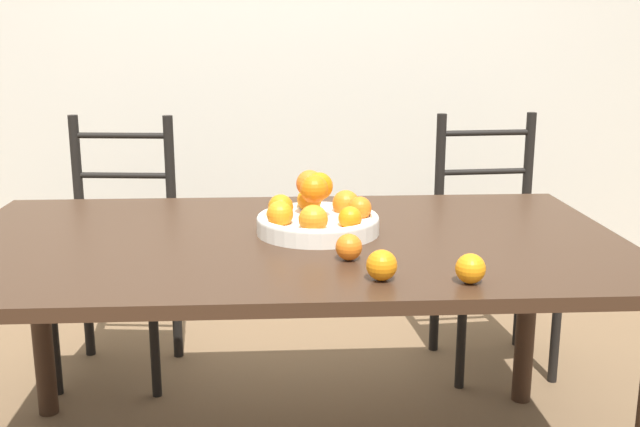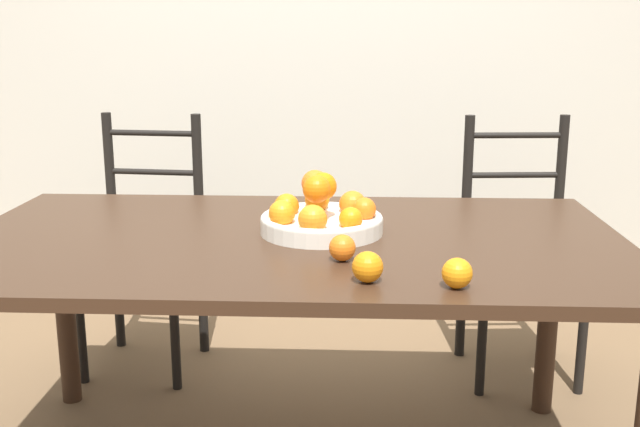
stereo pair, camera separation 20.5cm
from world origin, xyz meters
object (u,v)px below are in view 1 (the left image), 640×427
at_px(orange_loose_1, 470,269).
at_px(chair_right, 492,252).
at_px(orange_loose_0, 382,265).
at_px(fruit_bowl, 318,216).
at_px(chair_left, 118,259).
at_px(orange_loose_2, 349,247).

xyz_separation_m(orange_loose_1, chair_right, (0.42, 1.24, -0.34)).
distance_m(orange_loose_0, orange_loose_1, 0.21).
bearing_deg(fruit_bowl, chair_left, 134.17).
xyz_separation_m(orange_loose_0, chair_left, (-0.87, 1.21, -0.34)).
height_order(fruit_bowl, chair_left, chair_left).
bearing_deg(orange_loose_2, orange_loose_1, -36.75).
height_order(orange_loose_2, chair_left, chair_left).
bearing_deg(chair_left, chair_right, 5.70).
bearing_deg(chair_right, chair_left, 175.62).
xyz_separation_m(orange_loose_0, chair_right, (0.62, 1.21, -0.34)).
bearing_deg(chair_left, orange_loose_0, -48.37).
xyz_separation_m(orange_loose_1, orange_loose_2, (-0.26, 0.20, -0.00)).
height_order(fruit_bowl, orange_loose_1, fruit_bowl).
relative_size(fruit_bowl, orange_loose_2, 5.16).
bearing_deg(orange_loose_0, chair_left, 125.93).
distance_m(orange_loose_0, chair_right, 1.40).
xyz_separation_m(orange_loose_2, chair_left, (-0.81, 1.04, -0.34)).
bearing_deg(orange_loose_0, chair_right, 62.67).
relative_size(chair_left, chair_right, 1.00).
bearing_deg(chair_left, orange_loose_2, -46.34).
bearing_deg(chair_right, orange_loose_2, -127.71).
bearing_deg(orange_loose_2, chair_left, 127.96).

